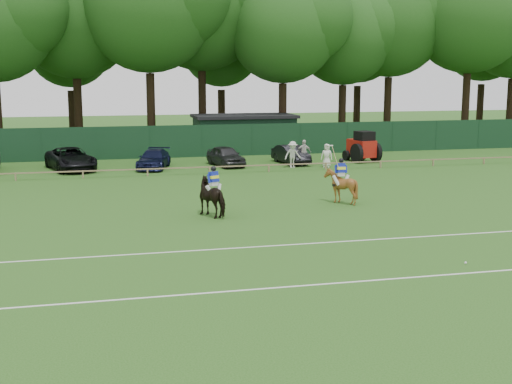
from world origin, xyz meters
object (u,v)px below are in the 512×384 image
object	(u,v)px
horse_dark	(214,197)
hatch_grey	(226,156)
horse_chestnut	(341,186)
spectator_mid	(304,152)
estate_black	(291,154)
spectator_right	(327,156)
utility_shed	(244,133)
spectator_left	(293,155)
sedan_navy	(154,159)
polo_ball	(466,263)
suv_black	(71,159)
tractor	(362,147)

from	to	relation	value
horse_dark	hatch_grey	bearing A→B (deg)	-131.33
horse_chestnut	spectator_mid	xyz separation A→B (m)	(2.46, 13.98, 0.03)
estate_black	spectator_right	size ratio (longest dim) A/B	2.44
utility_shed	horse_chestnut	bearing A→B (deg)	-90.57
spectator_left	sedan_navy	bearing A→B (deg)	163.88
spectator_left	polo_ball	bearing A→B (deg)	-97.91
spectator_left	spectator_mid	distance (m)	1.49
sedan_navy	polo_ball	bearing A→B (deg)	-56.21
suv_black	tractor	xyz separation A→B (m)	(20.82, -0.60, 0.32)
utility_shed	estate_black	bearing A→B (deg)	-79.29
horse_dark	horse_chestnut	size ratio (longest dim) A/B	1.20
horse_dark	sedan_navy	world-z (taller)	horse_dark
estate_black	tractor	size ratio (longest dim) A/B	1.36
hatch_grey	utility_shed	xyz separation A→B (m)	(3.22, 8.52, 0.83)
estate_black	utility_shed	bearing A→B (deg)	91.16
horse_dark	tractor	distance (m)	21.54
horse_chestnut	spectator_left	bearing A→B (deg)	-89.92
utility_shed	hatch_grey	bearing A→B (deg)	-110.73
suv_black	spectator_right	size ratio (longest dim) A/B	3.31
suv_black	estate_black	size ratio (longest dim) A/B	1.36
horse_chestnut	polo_ball	size ratio (longest dim) A/B	19.51
sedan_navy	spectator_mid	bearing A→B (deg)	11.93
polo_ball	tractor	size ratio (longest dim) A/B	0.03
tractor	utility_shed	bearing A→B (deg)	119.21
horse_chestnut	spectator_right	xyz separation A→B (m)	(3.70, 12.60, -0.06)
estate_black	polo_ball	distance (m)	26.60
horse_chestnut	hatch_grey	xyz separation A→B (m)	(-2.99, 14.92, -0.17)
spectator_right	sedan_navy	bearing A→B (deg)	-161.53
polo_ball	estate_black	bearing A→B (deg)	86.71
estate_black	utility_shed	distance (m)	8.62
horse_dark	polo_ball	world-z (taller)	horse_dark
horse_dark	spectator_left	world-z (taller)	spectator_left
sedan_navy	estate_black	bearing A→B (deg)	17.63
suv_black	horse_dark	bearing A→B (deg)	-83.76
polo_ball	horse_chestnut	bearing A→B (deg)	91.50
spectator_right	tractor	distance (m)	4.19
estate_black	spectator_right	world-z (taller)	spectator_right
horse_chestnut	utility_shed	distance (m)	23.46
horse_dark	tractor	size ratio (longest dim) A/B	0.71
estate_black	spectator_left	world-z (taller)	spectator_left
horse_dark	hatch_grey	size ratio (longest dim) A/B	0.51
spectator_right	polo_ball	bearing A→B (deg)	-69.12
sedan_navy	spectator_mid	world-z (taller)	spectator_mid
spectator_mid	tractor	xyz separation A→B (m)	(4.79, 0.82, 0.16)
horse_chestnut	estate_black	bearing A→B (deg)	-90.94
suv_black	utility_shed	world-z (taller)	utility_shed
hatch_grey	tractor	xyz separation A→B (m)	(10.24, -0.12, 0.37)
horse_dark	spectator_mid	xyz separation A→B (m)	(9.24, 15.52, 0.02)
sedan_navy	estate_black	xyz separation A→B (m)	(9.88, 0.25, 0.01)
horse_dark	suv_black	xyz separation A→B (m)	(-6.79, 16.93, -0.14)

